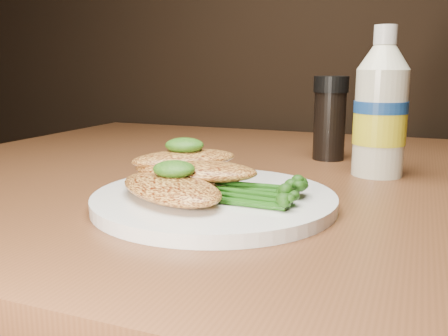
% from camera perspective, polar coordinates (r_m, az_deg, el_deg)
% --- Properties ---
extents(plate, '(0.24, 0.24, 0.01)m').
position_cam_1_polar(plate, '(0.49, -1.14, -3.69)').
color(plate, white).
rests_on(plate, dining_table).
extents(chicken_front, '(0.15, 0.13, 0.02)m').
position_cam_1_polar(chicken_front, '(0.47, -6.22, -2.31)').
color(chicken_front, gold).
rests_on(chicken_front, plate).
extents(chicken_mid, '(0.14, 0.08, 0.02)m').
position_cam_1_polar(chicken_mid, '(0.50, -3.38, -0.29)').
color(chicken_mid, gold).
rests_on(chicken_mid, plate).
extents(chicken_back, '(0.12, 0.12, 0.02)m').
position_cam_1_polar(chicken_back, '(0.53, -4.61, 1.09)').
color(chicken_back, gold).
rests_on(chicken_back, plate).
extents(pesto_front, '(0.05, 0.05, 0.02)m').
position_cam_1_polar(pesto_front, '(0.47, -5.83, -0.12)').
color(pesto_front, black).
rests_on(pesto_front, chicken_front).
extents(pesto_back, '(0.04, 0.04, 0.02)m').
position_cam_1_polar(pesto_back, '(0.53, -4.62, 2.65)').
color(pesto_back, black).
rests_on(pesto_back, chicken_back).
extents(broccolini_bundle, '(0.14, 0.13, 0.02)m').
position_cam_1_polar(broccolini_bundle, '(0.47, 3.42, -2.44)').
color(broccolini_bundle, '#1C5011').
rests_on(broccolini_bundle, plate).
extents(mayo_bottle, '(0.08, 0.08, 0.18)m').
position_cam_1_polar(mayo_bottle, '(0.64, 17.79, 7.30)').
color(mayo_bottle, beige).
rests_on(mayo_bottle, dining_table).
extents(pepper_grinder, '(0.06, 0.06, 0.12)m').
position_cam_1_polar(pepper_grinder, '(0.73, 12.18, 5.66)').
color(pepper_grinder, black).
rests_on(pepper_grinder, dining_table).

